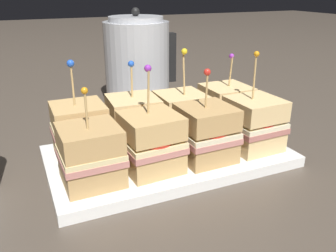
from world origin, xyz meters
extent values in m
plane|color=#4C4238|center=(0.00, 0.00, 0.00)|extent=(6.00, 6.00, 0.00)
cube|color=white|center=(0.00, 0.00, 0.01)|extent=(0.40, 0.23, 0.01)
cube|color=white|center=(0.00, 0.00, 0.01)|extent=(0.40, 0.23, 0.01)
cube|color=tan|center=(-0.14, -0.05, 0.03)|extent=(0.08, 0.08, 0.03)
cube|color=tan|center=(-0.14, -0.05, 0.06)|extent=(0.09, 0.09, 0.01)
cube|color=beige|center=(-0.14, -0.05, 0.07)|extent=(0.09, 0.09, 0.01)
cube|color=tan|center=(-0.14, -0.05, 0.09)|extent=(0.08, 0.08, 0.03)
cylinder|color=tan|center=(-0.14, -0.05, 0.13)|extent=(0.00, 0.00, 0.07)
sphere|color=orange|center=(-0.14, -0.05, 0.16)|extent=(0.01, 0.01, 0.01)
cube|color=tan|center=(-0.05, -0.05, 0.03)|extent=(0.09, 0.09, 0.03)
cube|color=tan|center=(-0.05, -0.05, 0.06)|extent=(0.09, 0.09, 0.01)
cube|color=beige|center=(-0.05, -0.05, 0.07)|extent=(0.09, 0.09, 0.01)
cylinder|color=red|center=(-0.05, -0.06, 0.07)|extent=(0.05, 0.05, 0.00)
cube|color=tan|center=(-0.05, -0.05, 0.09)|extent=(0.09, 0.09, 0.03)
cylinder|color=tan|center=(-0.05, -0.04, 0.14)|extent=(0.00, 0.01, 0.08)
sphere|color=purple|center=(-0.05, -0.04, 0.18)|extent=(0.01, 0.01, 0.01)
cube|color=tan|center=(0.05, -0.05, 0.03)|extent=(0.08, 0.08, 0.03)
cube|color=tan|center=(0.05, -0.05, 0.06)|extent=(0.09, 0.09, 0.01)
cube|color=beige|center=(0.05, -0.05, 0.07)|extent=(0.09, 0.09, 0.01)
cylinder|color=red|center=(0.05, -0.06, 0.07)|extent=(0.05, 0.05, 0.00)
cube|color=tan|center=(0.05, -0.05, 0.09)|extent=(0.08, 0.08, 0.03)
cylinder|color=tan|center=(0.04, -0.05, 0.13)|extent=(0.00, 0.01, 0.07)
sphere|color=red|center=(0.04, -0.05, 0.16)|extent=(0.01, 0.01, 0.01)
cube|color=#DBB77A|center=(0.14, -0.05, 0.03)|extent=(0.09, 0.09, 0.03)
cube|color=#B26B60|center=(0.14, -0.05, 0.06)|extent=(0.09, 0.09, 0.01)
cube|color=beige|center=(0.14, -0.05, 0.07)|extent=(0.09, 0.09, 0.01)
cylinder|color=red|center=(0.14, -0.06, 0.07)|extent=(0.05, 0.05, 0.00)
cube|color=#E8C281|center=(0.14, -0.05, 0.09)|extent=(0.09, 0.09, 0.03)
cylinder|color=tan|center=(0.14, -0.04, 0.14)|extent=(0.00, 0.00, 0.09)
sphere|color=orange|center=(0.14, -0.04, 0.18)|extent=(0.01, 0.01, 0.01)
cube|color=tan|center=(-0.14, 0.05, 0.03)|extent=(0.08, 0.08, 0.03)
cube|color=tan|center=(-0.14, 0.05, 0.06)|extent=(0.09, 0.09, 0.01)
cube|color=beige|center=(-0.14, 0.05, 0.07)|extent=(0.08, 0.08, 0.01)
cylinder|color=red|center=(-0.14, 0.03, 0.07)|extent=(0.05, 0.05, 0.00)
cube|color=tan|center=(-0.14, 0.05, 0.09)|extent=(0.08, 0.08, 0.03)
cylinder|color=tan|center=(-0.14, 0.04, 0.14)|extent=(0.00, 0.00, 0.08)
sphere|color=blue|center=(-0.14, 0.04, 0.17)|extent=(0.01, 0.01, 0.01)
cube|color=#DBB77A|center=(-0.05, 0.05, 0.03)|extent=(0.09, 0.09, 0.03)
cube|color=tan|center=(-0.05, 0.05, 0.06)|extent=(0.09, 0.09, 0.01)
cube|color=beige|center=(-0.05, 0.05, 0.07)|extent=(0.09, 0.09, 0.01)
cylinder|color=red|center=(-0.05, 0.03, 0.07)|extent=(0.05, 0.05, 0.00)
cube|color=#E8C281|center=(-0.05, 0.05, 0.09)|extent=(0.09, 0.09, 0.03)
cylinder|color=tan|center=(-0.05, 0.05, 0.13)|extent=(0.00, 0.01, 0.07)
sphere|color=blue|center=(-0.05, 0.05, 0.16)|extent=(0.01, 0.01, 0.01)
cube|color=#DBB77A|center=(0.05, 0.05, 0.03)|extent=(0.08, 0.08, 0.03)
cube|color=tan|center=(0.05, 0.05, 0.06)|extent=(0.09, 0.09, 0.01)
cube|color=beige|center=(0.05, 0.05, 0.07)|extent=(0.09, 0.09, 0.01)
cube|color=#E8C281|center=(0.05, 0.05, 0.09)|extent=(0.08, 0.08, 0.03)
cylinder|color=tan|center=(0.05, 0.04, 0.14)|extent=(0.00, 0.01, 0.09)
sphere|color=yellow|center=(0.05, 0.04, 0.18)|extent=(0.01, 0.01, 0.01)
cube|color=#DBB77A|center=(0.14, 0.04, 0.03)|extent=(0.08, 0.08, 0.03)
cube|color=tan|center=(0.14, 0.04, 0.06)|extent=(0.09, 0.09, 0.01)
cube|color=beige|center=(0.14, 0.04, 0.07)|extent=(0.08, 0.08, 0.01)
cylinder|color=red|center=(0.14, 0.03, 0.07)|extent=(0.07, 0.07, 0.00)
cube|color=#E8C281|center=(0.14, 0.04, 0.09)|extent=(0.08, 0.08, 0.03)
cylinder|color=tan|center=(0.15, 0.04, 0.13)|extent=(0.00, 0.01, 0.07)
sphere|color=purple|center=(0.15, 0.04, 0.16)|extent=(0.01, 0.01, 0.01)
cylinder|color=#B7BABF|center=(0.06, 0.32, 0.10)|extent=(0.16, 0.16, 0.21)
cylinder|color=#B7BABF|center=(0.06, 0.32, 0.21)|extent=(0.13, 0.13, 0.01)
sphere|color=black|center=(0.06, 0.32, 0.23)|extent=(0.02, 0.02, 0.02)
cube|color=black|center=(0.15, 0.32, 0.11)|extent=(0.02, 0.02, 0.12)
camera|label=1|loc=(-0.23, -0.51, 0.29)|focal=38.00mm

